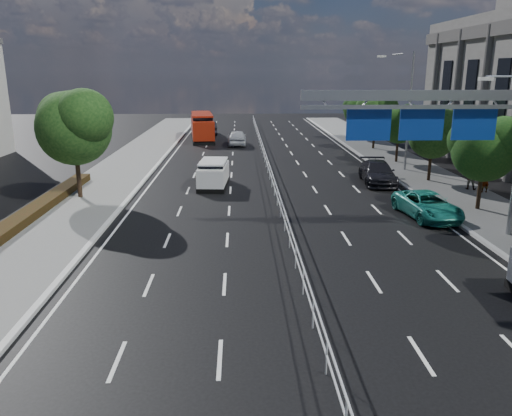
{
  "coord_description": "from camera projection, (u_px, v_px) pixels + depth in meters",
  "views": [
    {
      "loc": [
        -2.22,
        -12.12,
        7.67
      ],
      "look_at": [
        -1.56,
        6.88,
        2.4
      ],
      "focal_mm": 35.0,
      "sensor_mm": 36.0,
      "label": 1
    }
  ],
  "objects": [
    {
      "name": "ground",
      "position": [
        321.0,
        357.0,
        13.8
      ],
      "size": [
        160.0,
        160.0,
        0.0
      ],
      "primitive_type": "plane",
      "color": "black",
      "rests_on": "ground"
    },
    {
      "name": "median_fence",
      "position": [
        270.0,
        175.0,
        35.33
      ],
      "size": [
        0.05,
        85.0,
        1.02
      ],
      "color": "silver",
      "rests_on": "ground"
    },
    {
      "name": "overhead_gantry",
      "position": [
        440.0,
        118.0,
        22.21
      ],
      "size": [
        10.24,
        0.38,
        7.45
      ],
      "color": "gray",
      "rests_on": "ground"
    },
    {
      "name": "streetlight_far",
      "position": [
        406.0,
        104.0,
        37.8
      ],
      "size": [
        2.78,
        2.4,
        9.0
      ],
      "color": "gray",
      "rests_on": "ground"
    },
    {
      "name": "near_tree_back",
      "position": [
        74.0,
        124.0,
        29.48
      ],
      "size": [
        4.84,
        4.51,
        6.69
      ],
      "color": "black",
      "rests_on": "ground"
    },
    {
      "name": "far_tree_d",
      "position": [
        486.0,
        146.0,
        27.13
      ],
      "size": [
        3.85,
        3.59,
        5.34
      ],
      "color": "black",
      "rests_on": "ground"
    },
    {
      "name": "far_tree_e",
      "position": [
        434.0,
        132.0,
        34.39
      ],
      "size": [
        3.63,
        3.38,
        5.13
      ],
      "color": "black",
      "rests_on": "ground"
    },
    {
      "name": "far_tree_f",
      "position": [
        400.0,
        122.0,
        41.63
      ],
      "size": [
        3.52,
        3.28,
        5.02
      ],
      "color": "black",
      "rests_on": "ground"
    },
    {
      "name": "far_tree_g",
      "position": [
        376.0,
        111.0,
        48.78
      ],
      "size": [
        3.96,
        3.69,
        5.45
      ],
      "color": "black",
      "rests_on": "ground"
    },
    {
      "name": "far_tree_h",
      "position": [
        358.0,
        109.0,
        56.1
      ],
      "size": [
        3.41,
        3.18,
        4.91
      ],
      "color": "black",
      "rests_on": "ground"
    },
    {
      "name": "white_minivan",
      "position": [
        213.0,
        174.0,
        33.75
      ],
      "size": [
        2.08,
        4.27,
        1.81
      ],
      "rotation": [
        0.0,
        0.0,
        -0.07
      ],
      "color": "black",
      "rests_on": "ground"
    },
    {
      "name": "red_bus",
      "position": [
        202.0,
        126.0,
        56.79
      ],
      "size": [
        3.4,
        10.06,
        2.95
      ],
      "rotation": [
        0.0,
        0.0,
        0.11
      ],
      "color": "black",
      "rests_on": "ground"
    },
    {
      "name": "near_car_silver",
      "position": [
        237.0,
        138.0,
        52.56
      ],
      "size": [
        1.89,
        4.68,
        1.59
      ],
      "primitive_type": "imported",
      "rotation": [
        0.0,
        0.0,
        3.14
      ],
      "color": "silver",
      "rests_on": "ground"
    },
    {
      "name": "near_car_dark",
      "position": [
        209.0,
        128.0,
        61.14
      ],
      "size": [
        2.29,
        4.99,
        1.58
      ],
      "primitive_type": "imported",
      "rotation": [
        0.0,
        0.0,
        3.27
      ],
      "color": "black",
      "rests_on": "ground"
    },
    {
      "name": "parked_car_teal",
      "position": [
        427.0,
        205.0,
        26.74
      ],
      "size": [
        2.82,
        5.1,
        1.35
      ],
      "primitive_type": "imported",
      "rotation": [
        0.0,
        0.0,
        0.12
      ],
      "color": "#1A766B",
      "rests_on": "ground"
    },
    {
      "name": "parked_car_dark",
      "position": [
        378.0,
        173.0,
        34.86
      ],
      "size": [
        2.56,
        5.36,
        1.51
      ],
      "primitive_type": "imported",
      "rotation": [
        0.0,
        0.0,
        -0.09
      ],
      "color": "black",
      "rests_on": "ground"
    },
    {
      "name": "pedestrian_a",
      "position": [
        485.0,
        181.0,
        31.63
      ],
      "size": [
        0.59,
        0.41,
        1.52
      ],
      "primitive_type": "imported",
      "rotation": [
        0.0,
        0.0,
        3.24
      ],
      "color": "gray",
      "rests_on": "sidewalk_far"
    },
    {
      "name": "pedestrian_b",
      "position": [
        471.0,
        176.0,
        32.43
      ],
      "size": [
        1.07,
        1.01,
        1.74
      ],
      "primitive_type": "imported",
      "rotation": [
        0.0,
        0.0,
        2.56
      ],
      "color": "gray",
      "rests_on": "sidewalk_far"
    }
  ]
}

